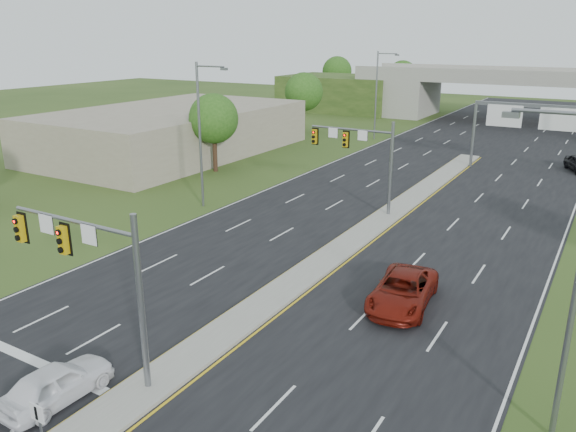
% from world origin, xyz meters
% --- Properties ---
extents(ground, '(240.00, 240.00, 0.00)m').
position_xyz_m(ground, '(0.00, 0.00, 0.00)').
color(ground, '#2B4418').
rests_on(ground, ground).
extents(road, '(24.00, 160.00, 0.02)m').
position_xyz_m(road, '(0.00, 35.00, 0.01)').
color(road, black).
rests_on(road, ground).
extents(median, '(2.00, 54.00, 0.16)m').
position_xyz_m(median, '(0.00, 23.00, 0.10)').
color(median, gray).
rests_on(median, road).
extents(lane_markings, '(23.72, 160.00, 0.01)m').
position_xyz_m(lane_markings, '(-0.60, 28.91, 0.02)').
color(lane_markings, gold).
rests_on(lane_markings, road).
extents(signal_mast_near, '(6.62, 0.60, 7.00)m').
position_xyz_m(signal_mast_near, '(-2.26, -0.07, 4.73)').
color(signal_mast_near, slate).
rests_on(signal_mast_near, ground).
extents(signal_mast_far, '(6.62, 0.60, 7.00)m').
position_xyz_m(signal_mast_far, '(-2.26, 24.93, 4.73)').
color(signal_mast_far, slate).
rests_on(signal_mast_far, ground).
extents(keep_right_sign, '(0.60, 0.13, 2.20)m').
position_xyz_m(keep_right_sign, '(0.00, -4.53, 1.52)').
color(keep_right_sign, slate).
rests_on(keep_right_sign, ground).
extents(sign_gantry, '(11.58, 0.44, 6.67)m').
position_xyz_m(sign_gantry, '(6.68, 44.92, 5.24)').
color(sign_gantry, slate).
rests_on(sign_gantry, ground).
extents(overpass, '(80.00, 14.00, 8.10)m').
position_xyz_m(overpass, '(0.00, 80.00, 3.55)').
color(overpass, gray).
rests_on(overpass, ground).
extents(lightpole_l_mid, '(2.85, 0.25, 11.00)m').
position_xyz_m(lightpole_l_mid, '(-13.30, 20.00, 6.10)').
color(lightpole_l_mid, slate).
rests_on(lightpole_l_mid, ground).
extents(lightpole_l_far, '(2.85, 0.25, 11.00)m').
position_xyz_m(lightpole_l_far, '(-13.30, 55.00, 6.10)').
color(lightpole_l_far, slate).
rests_on(lightpole_l_far, ground).
extents(lightpole_r_near, '(2.85, 0.25, 11.00)m').
position_xyz_m(lightpole_r_near, '(13.30, 5.00, 6.10)').
color(lightpole_r_near, slate).
rests_on(lightpole_r_near, ground).
extents(tree_l_near, '(4.80, 4.80, 7.60)m').
position_xyz_m(tree_l_near, '(-20.00, 30.00, 5.18)').
color(tree_l_near, '#382316').
rests_on(tree_l_near, ground).
extents(tree_l_mid, '(5.20, 5.20, 8.12)m').
position_xyz_m(tree_l_mid, '(-24.00, 55.00, 5.51)').
color(tree_l_mid, '#382316').
rests_on(tree_l_mid, ground).
extents(tree_back_a, '(6.00, 6.00, 8.85)m').
position_xyz_m(tree_back_a, '(-38.00, 94.00, 5.84)').
color(tree_back_a, '#382316').
rests_on(tree_back_a, ground).
extents(tree_back_b, '(5.60, 5.60, 8.32)m').
position_xyz_m(tree_back_b, '(-24.00, 94.00, 5.51)').
color(tree_back_b, '#382316').
rests_on(tree_back_b, ground).
extents(commercial_building, '(18.00, 30.00, 5.00)m').
position_xyz_m(commercial_building, '(-30.00, 35.00, 2.50)').
color(commercial_building, gray).
rests_on(commercial_building, ground).
extents(car_white, '(1.84, 4.33, 1.46)m').
position_xyz_m(car_white, '(-2.34, -2.20, 0.75)').
color(car_white, white).
rests_on(car_white, road).
extents(car_far_a, '(3.26, 6.01, 1.60)m').
position_xyz_m(car_far_a, '(5.89, 11.57, 0.82)').
color(car_far_a, maroon).
rests_on(car_far_a, road).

